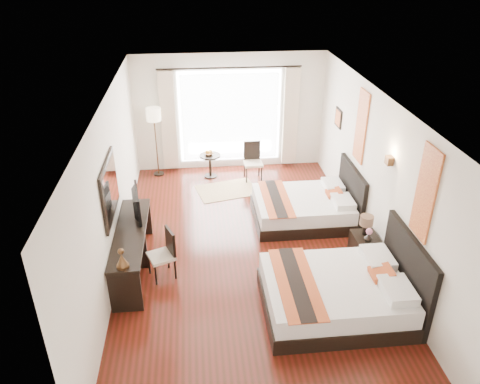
{
  "coord_description": "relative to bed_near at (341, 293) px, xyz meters",
  "views": [
    {
      "loc": [
        -0.84,
        -6.92,
        4.94
      ],
      "look_at": [
        -0.12,
        0.21,
        1.13
      ],
      "focal_mm": 35.0,
      "sensor_mm": 36.0,
      "label": 1
    }
  ],
  "objects": [
    {
      "name": "floor",
      "position": [
        -1.22,
        1.62,
        -0.32
      ],
      "size": [
        4.5,
        7.5,
        0.01
      ],
      "primitive_type": "cube",
      "color": "#3A160A",
      "rests_on": "ground"
    },
    {
      "name": "ceiling",
      "position": [
        -1.22,
        1.62,
        2.47
      ],
      "size": [
        4.5,
        7.5,
        0.02
      ],
      "primitive_type": "cube",
      "color": "white",
      "rests_on": "wall_headboard"
    },
    {
      "name": "wall_headboard",
      "position": [
        1.03,
        1.62,
        1.08
      ],
      "size": [
        0.01,
        7.5,
        2.8
      ],
      "primitive_type": "cube",
      "color": "silver",
      "rests_on": "floor"
    },
    {
      "name": "wall_desk",
      "position": [
        -3.46,
        1.62,
        1.08
      ],
      "size": [
        0.01,
        7.5,
        2.8
      ],
      "primitive_type": "cube",
      "color": "silver",
      "rests_on": "floor"
    },
    {
      "name": "wall_window",
      "position": [
        -1.22,
        5.36,
        1.08
      ],
      "size": [
        4.5,
        0.01,
        2.8
      ],
      "primitive_type": "cube",
      "color": "silver",
      "rests_on": "floor"
    },
    {
      "name": "wall_entry",
      "position": [
        -1.22,
        -2.13,
        1.08
      ],
      "size": [
        4.5,
        0.01,
        2.8
      ],
      "primitive_type": "cube",
      "color": "silver",
      "rests_on": "floor"
    },
    {
      "name": "window_glass",
      "position": [
        -1.22,
        5.35,
        0.98
      ],
      "size": [
        2.4,
        0.02,
        2.2
      ],
      "primitive_type": "cube",
      "color": "white",
      "rests_on": "wall_window"
    },
    {
      "name": "sheer_curtain",
      "position": [
        -1.22,
        5.29,
        0.98
      ],
      "size": [
        2.3,
        0.02,
        2.1
      ],
      "primitive_type": "cube",
      "color": "white",
      "rests_on": "wall_window"
    },
    {
      "name": "drape_left",
      "position": [
        -2.67,
        5.25,
        0.96
      ],
      "size": [
        0.35,
        0.14,
        2.35
      ],
      "primitive_type": "cube",
      "color": "beige",
      "rests_on": "floor"
    },
    {
      "name": "drape_right",
      "position": [
        0.23,
        5.25,
        0.96
      ],
      "size": [
        0.35,
        0.14,
        2.35
      ],
      "primitive_type": "cube",
      "color": "beige",
      "rests_on": "floor"
    },
    {
      "name": "art_panel_near",
      "position": [
        1.01,
        0.0,
        1.63
      ],
      "size": [
        0.03,
        0.5,
        1.35
      ],
      "primitive_type": "cube",
      "color": "maroon",
      "rests_on": "wall_headboard"
    },
    {
      "name": "art_panel_far",
      "position": [
        1.01,
        2.65,
        1.63
      ],
      "size": [
        0.03,
        0.5,
        1.35
      ],
      "primitive_type": "cube",
      "color": "maroon",
      "rests_on": "wall_headboard"
    },
    {
      "name": "wall_sconce",
      "position": [
        0.97,
        1.17,
        1.6
      ],
      "size": [
        0.1,
        0.14,
        0.14
      ],
      "primitive_type": "cube",
      "color": "#482F19",
      "rests_on": "wall_headboard"
    },
    {
      "name": "mirror_frame",
      "position": [
        -3.44,
        1.36,
        1.23
      ],
      "size": [
        0.04,
        1.25,
        0.95
      ],
      "primitive_type": "cube",
      "color": "black",
      "rests_on": "wall_desk"
    },
    {
      "name": "mirror_glass",
      "position": [
        -3.41,
        1.36,
        1.23
      ],
      "size": [
        0.01,
        1.12,
        0.82
      ],
      "primitive_type": "cube",
      "color": "white",
      "rests_on": "mirror_frame"
    },
    {
      "name": "bed_near",
      "position": [
        0.0,
        0.0,
        0.0
      ],
      "size": [
        2.18,
        1.7,
        1.23
      ],
      "color": "black",
      "rests_on": "floor"
    },
    {
      "name": "bed_far",
      "position": [
        0.1,
        2.65,
        -0.03
      ],
      "size": [
        1.98,
        1.54,
        1.11
      ],
      "color": "black",
      "rests_on": "floor"
    },
    {
      "name": "nightstand",
      "position": [
        0.78,
        1.17,
        -0.07
      ],
      "size": [
        0.42,
        0.52,
        0.5
      ],
      "primitive_type": "cube",
      "color": "black",
      "rests_on": "floor"
    },
    {
      "name": "table_lamp",
      "position": [
        0.78,
        1.25,
        0.43
      ],
      "size": [
        0.23,
        0.23,
        0.36
      ],
      "color": "black",
      "rests_on": "nightstand"
    },
    {
      "name": "vase",
      "position": [
        0.75,
        1.02,
        0.26
      ],
      "size": [
        0.18,
        0.18,
        0.15
      ],
      "primitive_type": "imported",
      "rotation": [
        0.0,
        0.0,
        0.34
      ],
      "color": "black",
      "rests_on": "nightstand"
    },
    {
      "name": "console_desk",
      "position": [
        -3.21,
        1.36,
        0.06
      ],
      "size": [
        0.5,
        2.2,
        0.76
      ],
      "primitive_type": "cube",
      "color": "black",
      "rests_on": "floor"
    },
    {
      "name": "television",
      "position": [
        -3.19,
        1.86,
        0.68
      ],
      "size": [
        0.24,
        0.85,
        0.48
      ],
      "primitive_type": "imported",
      "rotation": [
        0.0,
        0.0,
        1.73
      ],
      "color": "black",
      "rests_on": "console_desk"
    },
    {
      "name": "bronze_figurine",
      "position": [
        -3.21,
        0.38,
        0.58
      ],
      "size": [
        0.22,
        0.22,
        0.28
      ],
      "primitive_type": null,
      "rotation": [
        0.0,
        0.0,
        -0.16
      ],
      "color": "#482F19",
      "rests_on": "console_desk"
    },
    {
      "name": "desk_chair",
      "position": [
        -2.7,
        1.1,
        -0.06
      ],
      "size": [
        0.52,
        0.52,
        0.86
      ],
      "rotation": [
        0.0,
        0.0,
        3.53
      ],
      "color": "#BDA991",
      "rests_on": "floor"
    },
    {
      "name": "floor_lamp",
      "position": [
        -2.98,
        5.06,
        1.09
      ],
      "size": [
        0.33,
        0.33,
        1.66
      ],
      "color": "black",
      "rests_on": "floor"
    },
    {
      "name": "side_table",
      "position": [
        -1.74,
        4.82,
        -0.04
      ],
      "size": [
        0.49,
        0.49,
        0.56
      ],
      "primitive_type": "cylinder",
      "color": "black",
      "rests_on": "floor"
    },
    {
      "name": "fruit_bowl",
      "position": [
        -1.76,
        4.81,
        0.27
      ],
      "size": [
        0.28,
        0.28,
        0.05
      ],
      "primitive_type": "imported",
      "rotation": [
        0.0,
        0.0,
        0.4
      ],
      "color": "#412A17",
      "rests_on": "side_table"
    },
    {
      "name": "window_chair",
      "position": [
        -0.75,
        4.59,
        -0.04
      ],
      "size": [
        0.43,
        0.43,
        0.9
      ],
      "rotation": [
        0.0,
        0.0,
        -1.54
      ],
      "color": "#BDA991",
      "rests_on": "floor"
    },
    {
      "name": "jute_rug",
      "position": [
        -1.41,
        4.06,
        -0.31
      ],
      "size": [
        1.48,
        1.17,
        0.01
      ],
      "primitive_type": "cube",
      "rotation": [
        0.0,
        0.0,
        0.23
      ],
      "color": "tan",
      "rests_on": "floor"
    }
  ]
}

